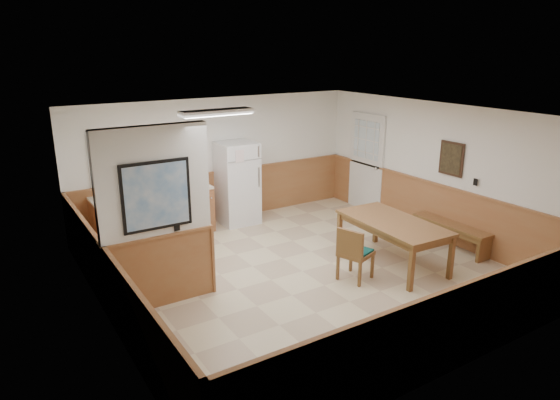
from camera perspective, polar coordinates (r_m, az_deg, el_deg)
ground at (r=8.08m, az=2.57°, el=-8.13°), size 6.00×6.00×0.00m
ceiling at (r=7.36m, az=2.83°, el=9.74°), size 6.00×6.00×0.02m
back_wall at (r=10.15m, az=-7.03°, el=4.53°), size 6.00×0.02×2.50m
right_wall at (r=9.61m, az=17.58°, el=3.13°), size 0.02×6.00×2.50m
left_wall at (r=6.48m, az=-19.69°, el=-3.72°), size 0.02×6.00×2.50m
wainscot_back at (r=10.32m, az=-6.83°, el=0.45°), size 6.00×0.04×1.00m
wainscot_right at (r=9.79m, az=17.11°, el=-1.14°), size 0.04×6.00×1.00m
wainscot_left at (r=6.78m, az=-18.89°, el=-9.63°), size 0.04×6.00×1.00m
partition_wall at (r=6.84m, az=-13.96°, el=-2.27°), size 1.50×0.20×2.50m
kitchen_counter at (r=9.64m, az=-12.54°, el=-1.32°), size 2.20×0.61×1.00m
exterior_door at (r=10.91m, az=9.82°, el=4.23°), size 0.07×1.02×2.15m
kitchen_window at (r=9.39m, az=-18.71°, el=4.59°), size 0.80×0.04×1.00m
wall_painting at (r=9.33m, az=19.00°, el=4.49°), size 0.04×0.50×0.60m
fluorescent_fixture at (r=8.09m, az=-7.28°, el=9.91°), size 1.20×0.30×0.09m
refrigerator at (r=10.02m, az=-4.90°, el=1.94°), size 0.74×0.73×1.65m
dining_table at (r=8.29m, az=12.77°, el=-2.94°), size 1.02×1.92×0.75m
dining_bench at (r=9.37m, az=18.92°, el=-3.18°), size 0.35×1.52×0.45m
dining_chair at (r=7.65m, az=8.34°, el=-5.76°), size 0.72×0.59×0.85m
fire_extinguisher at (r=9.68m, az=-8.94°, el=2.99°), size 0.13×0.13×0.48m
soap_bottle at (r=9.16m, az=-19.18°, el=0.85°), size 0.08×0.08×0.25m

